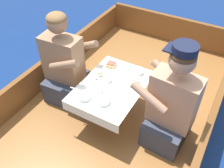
% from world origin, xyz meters
% --- Properties ---
extents(ground_plane, '(60.00, 60.00, 0.00)m').
position_xyz_m(ground_plane, '(0.00, 0.00, 0.00)').
color(ground_plane, navy).
extents(boat_deck, '(1.92, 3.25, 0.24)m').
position_xyz_m(boat_deck, '(0.00, 0.00, 0.12)').
color(boat_deck, brown).
rests_on(boat_deck, ground_plane).
extents(gunwale_port, '(0.06, 3.25, 0.34)m').
position_xyz_m(gunwale_port, '(-0.93, 0.00, 0.41)').
color(gunwale_port, brown).
rests_on(gunwale_port, boat_deck).
extents(gunwale_starboard, '(0.06, 3.25, 0.34)m').
position_xyz_m(gunwale_starboard, '(0.93, 0.00, 0.41)').
color(gunwale_starboard, brown).
rests_on(gunwale_starboard, boat_deck).
extents(bow_coaming, '(1.80, 0.06, 0.39)m').
position_xyz_m(bow_coaming, '(0.00, 1.60, 0.44)').
color(bow_coaming, brown).
rests_on(bow_coaming, boat_deck).
extents(cockpit_table, '(0.58, 0.81, 0.41)m').
position_xyz_m(cockpit_table, '(0.00, -0.13, 0.61)').
color(cockpit_table, '#B2B2B7').
rests_on(cockpit_table, boat_deck).
extents(person_port, '(0.54, 0.47, 1.01)m').
position_xyz_m(person_port, '(-0.59, -0.11, 0.65)').
color(person_port, '#333847').
rests_on(person_port, boat_deck).
extents(person_starboard, '(0.54, 0.47, 1.06)m').
position_xyz_m(person_starboard, '(0.59, -0.13, 0.68)').
color(person_starboard, '#333847').
rests_on(person_starboard, boat_deck).
extents(plate_sandwich, '(0.20, 0.20, 0.01)m').
position_xyz_m(plate_sandwich, '(-0.15, 0.12, 0.66)').
color(plate_sandwich, white).
rests_on(plate_sandwich, cockpit_table).
extents(plate_bread, '(0.16, 0.16, 0.01)m').
position_xyz_m(plate_bread, '(0.06, -0.17, 0.66)').
color(plate_bread, white).
rests_on(plate_bread, cockpit_table).
extents(sandwich, '(0.11, 0.10, 0.05)m').
position_xyz_m(sandwich, '(-0.15, 0.12, 0.69)').
color(sandwich, '#E0BC7F').
rests_on(sandwich, plate_sandwich).
extents(bowl_port_near, '(0.13, 0.13, 0.04)m').
position_xyz_m(bowl_port_near, '(-0.14, -0.40, 0.68)').
color(bowl_port_near, white).
rests_on(bowl_port_near, cockpit_table).
extents(bowl_starboard_near, '(0.13, 0.13, 0.04)m').
position_xyz_m(bowl_starboard_near, '(0.04, -0.36, 0.68)').
color(bowl_starboard_near, white).
rests_on(bowl_starboard_near, cockpit_table).
extents(bowl_center_far, '(0.12, 0.12, 0.04)m').
position_xyz_m(bowl_center_far, '(0.15, 0.02, 0.68)').
color(bowl_center_far, white).
rests_on(bowl_center_far, cockpit_table).
extents(bowl_port_far, '(0.11, 0.11, 0.04)m').
position_xyz_m(bowl_port_far, '(0.13, 0.17, 0.68)').
color(bowl_port_far, white).
rests_on(bowl_port_far, cockpit_table).
extents(coffee_cup_port, '(0.09, 0.06, 0.05)m').
position_xyz_m(coffee_cup_port, '(-0.06, -0.10, 0.69)').
color(coffee_cup_port, white).
rests_on(coffee_cup_port, cockpit_table).
extents(coffee_cup_starboard, '(0.09, 0.06, 0.05)m').
position_xyz_m(coffee_cup_starboard, '(-0.05, -0.27, 0.69)').
color(coffee_cup_starboard, white).
rests_on(coffee_cup_starboard, cockpit_table).
extents(tin_can, '(0.07, 0.07, 0.05)m').
position_xyz_m(tin_can, '(-0.18, -0.05, 0.69)').
color(tin_can, silver).
rests_on(tin_can, cockpit_table).
extents(utensil_spoon_starboard, '(0.17, 0.03, 0.01)m').
position_xyz_m(utensil_spoon_starboard, '(-0.22, -0.34, 0.66)').
color(utensil_spoon_starboard, silver).
rests_on(utensil_spoon_starboard, cockpit_table).
extents(utensil_knife_port, '(0.14, 0.11, 0.00)m').
position_xyz_m(utensil_knife_port, '(0.21, -0.42, 0.66)').
color(utensil_knife_port, silver).
rests_on(utensil_knife_port, cockpit_table).
extents(utensil_fork_starboard, '(0.08, 0.16, 0.00)m').
position_xyz_m(utensil_fork_starboard, '(-0.20, -0.19, 0.66)').
color(utensil_fork_starboard, silver).
rests_on(utensil_fork_starboard, cockpit_table).
extents(utensil_knife_starboard, '(0.05, 0.17, 0.00)m').
position_xyz_m(utensil_knife_starboard, '(0.03, -0.01, 0.66)').
color(utensil_knife_starboard, silver).
rests_on(utensil_knife_starboard, cockpit_table).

